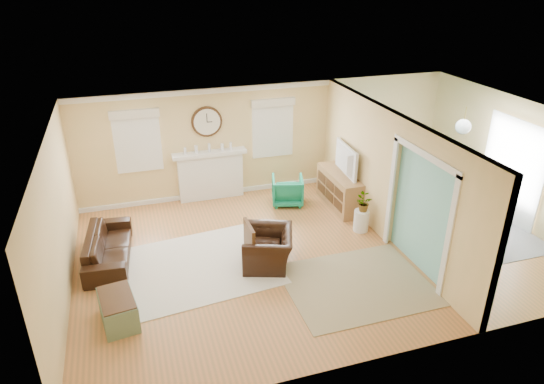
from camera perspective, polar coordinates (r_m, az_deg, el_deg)
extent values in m
plane|color=#9A693A|center=(9.62, 5.12, -6.59)|extent=(9.00, 9.00, 0.00)
cube|color=tan|center=(11.63, -0.23, 6.38)|extent=(9.00, 0.02, 2.60)
cube|color=tan|center=(6.71, 15.36, -9.86)|extent=(9.00, 0.02, 2.60)
cube|color=tan|center=(8.49, -23.94, -3.41)|extent=(0.02, 6.00, 2.60)
cube|color=tan|center=(11.43, 26.80, 3.24)|extent=(0.02, 6.00, 2.60)
cube|color=white|center=(8.55, 5.79, 8.39)|extent=(9.00, 6.00, 0.02)
cube|color=tan|center=(10.78, 9.99, 4.43)|extent=(0.12, 3.20, 2.60)
cube|color=tan|center=(7.87, 22.80, -5.51)|extent=(0.12, 1.00, 2.60)
cube|color=tan|center=(8.41, 18.19, 5.52)|extent=(0.12, 1.80, 0.40)
cube|color=white|center=(9.54, 13.80, -0.05)|extent=(0.04, 0.12, 2.20)
cube|color=white|center=(8.25, 20.06, -5.16)|extent=(0.04, 0.12, 2.20)
cube|color=white|center=(8.44, 17.61, 4.21)|extent=(0.04, 1.92, 0.12)
cube|color=#78C3C5|center=(9.69, 14.05, 1.61)|extent=(0.02, 6.00, 2.60)
cube|color=white|center=(11.46, -7.23, 1.86)|extent=(1.50, 0.24, 1.10)
cube|color=white|center=(11.22, -7.36, 4.52)|extent=(1.70, 0.30, 0.08)
cube|color=black|center=(11.57, -7.31, 1.82)|extent=(0.85, 0.02, 0.75)
cube|color=gold|center=(11.51, -7.18, 1.25)|extent=(0.85, 0.02, 0.62)
cylinder|color=#4C2E15|center=(11.10, -7.68, 8.21)|extent=(0.70, 0.06, 0.70)
cylinder|color=silver|center=(11.07, -7.65, 8.16)|extent=(0.60, 0.01, 0.60)
cube|color=black|center=(11.03, -7.67, 8.65)|extent=(0.02, 0.01, 0.20)
cube|color=black|center=(11.07, -7.34, 8.18)|extent=(0.12, 0.01, 0.02)
cube|color=white|center=(11.06, -15.55, 5.81)|extent=(0.90, 0.03, 1.30)
cube|color=white|center=(11.04, -15.54, 5.76)|extent=(1.00, 0.04, 1.40)
cube|color=#EEE8CF|center=(10.81, -15.91, 8.83)|extent=(1.05, 0.10, 0.18)
cube|color=white|center=(11.55, 0.04, 7.54)|extent=(0.90, 0.03, 1.30)
cube|color=white|center=(11.52, 0.08, 7.50)|extent=(1.00, 0.04, 1.40)
cube|color=#EEE8CF|center=(11.31, 0.14, 10.48)|extent=(1.05, 0.10, 0.18)
cube|color=white|center=(11.48, 26.50, 2.30)|extent=(0.03, 1.60, 2.10)
cube|color=white|center=(11.46, 26.39, 2.29)|extent=(0.03, 1.70, 2.20)
cylinder|color=gold|center=(10.12, 21.79, 8.50)|extent=(0.02, 0.02, 0.30)
sphere|color=white|center=(10.18, 21.57, 7.16)|extent=(0.30, 0.30, 0.30)
cube|color=#EEE8CF|center=(9.15, -8.51, -8.59)|extent=(2.91, 2.59, 0.01)
cube|color=#9D8B68|center=(8.72, 9.96, -10.63)|extent=(2.45, 2.01, 0.01)
cube|color=gray|center=(11.14, 20.45, -3.47)|extent=(2.59, 3.24, 0.01)
imported|color=black|center=(9.60, -18.70, -6.10)|extent=(0.92, 1.98, 0.56)
imported|color=black|center=(8.96, -0.47, -6.62)|extent=(1.17, 1.25, 0.66)
imported|color=#217E4D|center=(11.19, 1.83, 0.20)|extent=(0.86, 0.88, 0.65)
cube|color=slate|center=(8.05, -17.64, -13.09)|extent=(0.62, 0.88, 0.46)
cube|color=#4C2E15|center=(7.91, -17.87, -11.73)|extent=(0.58, 0.84, 0.02)
cube|color=#9B7747|center=(11.15, 8.03, 0.28)|extent=(0.52, 1.56, 0.80)
cube|color=#4C2E15|center=(10.60, 7.83, -0.18)|extent=(0.01, 0.42, 0.22)
cube|color=#4C2E15|center=(10.72, 7.75, -1.49)|extent=(0.01, 0.42, 0.22)
cube|color=#4C2E15|center=(10.99, 6.82, 0.82)|extent=(0.01, 0.42, 0.22)
cube|color=#4C2E15|center=(11.10, 6.75, -0.45)|extent=(0.01, 0.42, 0.22)
cube|color=#4C2E15|center=(11.38, 5.88, 1.75)|extent=(0.01, 0.42, 0.22)
cube|color=#4C2E15|center=(11.49, 5.82, 0.51)|extent=(0.01, 0.42, 0.22)
imported|color=black|center=(10.86, 8.16, 3.77)|extent=(0.23, 1.16, 0.67)
cylinder|color=white|center=(10.25, 10.45, -3.33)|extent=(0.31, 0.31, 0.46)
imported|color=#337F33|center=(10.06, 10.63, -1.25)|extent=(0.40, 0.42, 0.37)
imported|color=#4C2E15|center=(11.00, 20.70, -2.01)|extent=(1.28, 1.98, 0.65)
cube|color=gray|center=(11.78, 17.72, 1.13)|extent=(0.50, 0.50, 0.05)
cube|color=gray|center=(11.67, 17.89, 2.34)|extent=(0.46, 0.10, 0.54)
cylinder|color=black|center=(12.12, 17.66, 0.47)|extent=(0.03, 0.03, 0.45)
cylinder|color=black|center=(11.87, 18.79, -0.21)|extent=(0.03, 0.03, 0.45)
cylinder|color=black|center=(11.89, 16.31, 0.18)|extent=(0.03, 0.03, 0.45)
cylinder|color=black|center=(11.64, 17.44, -0.53)|extent=(0.03, 0.03, 0.45)
cube|color=gray|center=(10.15, 24.24, -4.24)|extent=(0.44, 0.44, 0.05)
cube|color=gray|center=(10.04, 24.49, -3.00)|extent=(0.42, 0.08, 0.50)
cylinder|color=black|center=(10.05, 23.78, -6.01)|extent=(0.03, 0.03, 0.42)
cylinder|color=black|center=(10.27, 22.70, -5.10)|extent=(0.03, 0.03, 0.42)
cylinder|color=black|center=(10.25, 25.31, -5.71)|extent=(0.03, 0.03, 0.42)
cylinder|color=black|center=(10.47, 24.21, -4.82)|extent=(0.03, 0.03, 0.42)
cube|color=white|center=(10.56, 18.26, -1.75)|extent=(0.53, 0.53, 0.05)
cube|color=white|center=(10.44, 18.46, -0.41)|extent=(0.13, 0.46, 0.55)
cylinder|color=black|center=(10.67, 16.66, -2.83)|extent=(0.03, 0.03, 0.46)
cylinder|color=black|center=(10.91, 18.09, -2.38)|extent=(0.03, 0.03, 0.46)
cylinder|color=black|center=(10.44, 18.04, -3.67)|extent=(0.03, 0.03, 0.46)
cylinder|color=black|center=(10.69, 19.47, -3.19)|extent=(0.03, 0.03, 0.46)
cube|color=gray|center=(11.46, 23.46, -0.88)|extent=(0.48, 0.48, 0.05)
cube|color=gray|center=(11.37, 23.66, 0.17)|extent=(0.15, 0.39, 0.47)
cylinder|color=black|center=(11.49, 24.30, -2.21)|extent=(0.03, 0.03, 0.39)
cylinder|color=black|center=(11.36, 22.86, -2.26)|extent=(0.03, 0.03, 0.39)
cylinder|color=black|center=(11.75, 23.66, -1.50)|extent=(0.03, 0.03, 0.39)
cylinder|color=black|center=(11.61, 22.26, -1.55)|extent=(0.03, 0.03, 0.39)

